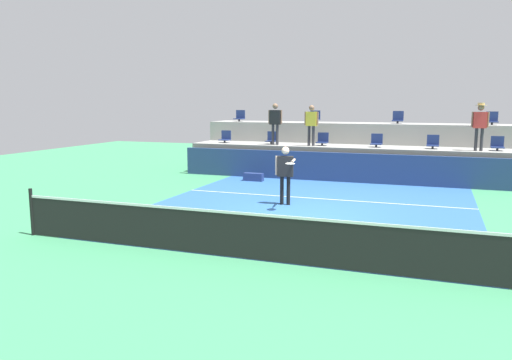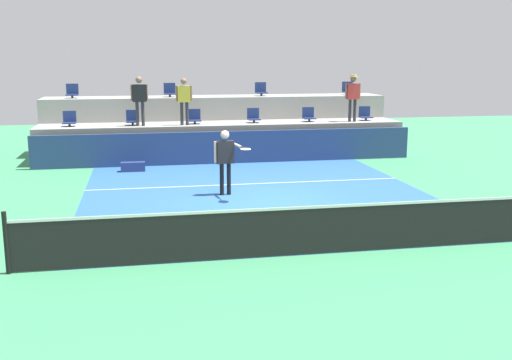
% 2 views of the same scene
% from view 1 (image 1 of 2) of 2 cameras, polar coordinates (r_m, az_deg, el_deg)
% --- Properties ---
extents(ground_plane, '(40.00, 40.00, 0.00)m').
position_cam_1_polar(ground_plane, '(13.27, 5.22, -4.06)').
color(ground_plane, '#388456').
extents(court_inner_paint, '(9.00, 10.00, 0.01)m').
position_cam_1_polar(court_inner_paint, '(14.22, 6.25, -3.19)').
color(court_inner_paint, '#285693').
rests_on(court_inner_paint, ground_plane).
extents(court_service_line, '(9.00, 0.06, 0.00)m').
position_cam_1_polar(court_service_line, '(15.56, 7.48, -2.15)').
color(court_service_line, white).
rests_on(court_service_line, ground_plane).
extents(tennis_net, '(10.48, 0.08, 1.07)m').
position_cam_1_polar(tennis_net, '(9.45, -0.98, -6.25)').
color(tennis_net, black).
rests_on(tennis_net, ground_plane).
extents(sponsor_backboard, '(13.00, 0.16, 1.10)m').
position_cam_1_polar(sponsor_backboard, '(18.96, 9.88, 1.44)').
color(sponsor_backboard, navy).
rests_on(sponsor_backboard, ground_plane).
extents(seating_tier_lower, '(13.00, 1.80, 1.25)m').
position_cam_1_polar(seating_tier_lower, '(20.22, 10.54, 2.10)').
color(seating_tier_lower, gray).
rests_on(seating_tier_lower, ground_plane).
extents(seating_tier_upper, '(13.00, 1.80, 2.10)m').
position_cam_1_polar(seating_tier_upper, '(21.95, 11.35, 3.72)').
color(seating_tier_upper, gray).
rests_on(seating_tier_upper, ground_plane).
extents(stadium_chair_lower_far_left, '(0.44, 0.40, 0.52)m').
position_cam_1_polar(stadium_chair_lower_far_left, '(21.59, -3.54, 4.89)').
color(stadium_chair_lower_far_left, '#2D2D33').
rests_on(stadium_chair_lower_far_left, seating_tier_lower).
extents(stadium_chair_lower_left, '(0.44, 0.40, 0.52)m').
position_cam_1_polar(stadium_chair_lower_left, '(20.84, 1.83, 4.76)').
color(stadium_chair_lower_left, '#2D2D33').
rests_on(stadium_chair_lower_left, seating_tier_lower).
extents(stadium_chair_lower_mid_left, '(0.44, 0.40, 0.52)m').
position_cam_1_polar(stadium_chair_lower_mid_left, '(20.27, 7.67, 4.57)').
color(stadium_chair_lower_mid_left, '#2D2D33').
rests_on(stadium_chair_lower_mid_left, seating_tier_lower).
extents(stadium_chair_lower_mid_right, '(0.44, 0.40, 0.52)m').
position_cam_1_polar(stadium_chair_lower_mid_right, '(19.93, 13.69, 4.32)').
color(stadium_chair_lower_mid_right, '#2D2D33').
rests_on(stadium_chair_lower_mid_right, seating_tier_lower).
extents(stadium_chair_lower_right, '(0.44, 0.40, 0.52)m').
position_cam_1_polar(stadium_chair_lower_right, '(19.81, 19.67, 4.03)').
color(stadium_chair_lower_right, '#2D2D33').
rests_on(stadium_chair_lower_right, seating_tier_lower).
extents(stadium_chair_lower_far_right, '(0.44, 0.40, 0.52)m').
position_cam_1_polar(stadium_chair_lower_far_right, '(19.92, 26.01, 3.67)').
color(stadium_chair_lower_far_right, '#2D2D33').
rests_on(stadium_chair_lower_far_right, seating_tier_lower).
extents(stadium_chair_upper_far_left, '(0.44, 0.40, 0.52)m').
position_cam_1_polar(stadium_chair_upper_far_left, '(23.23, -1.87, 7.29)').
color(stadium_chair_upper_far_left, '#2D2D33').
rests_on(stadium_chair_upper_far_left, seating_tier_upper).
extents(stadium_chair_upper_left, '(0.44, 0.40, 0.52)m').
position_cam_1_polar(stadium_chair_upper_left, '(22.15, 6.78, 7.15)').
color(stadium_chair_upper_left, '#2D2D33').
rests_on(stadium_chair_upper_left, seating_tier_upper).
extents(stadium_chair_upper_right, '(0.44, 0.40, 0.52)m').
position_cam_1_polar(stadium_chair_upper_right, '(21.62, 16.00, 6.83)').
color(stadium_chair_upper_right, '#2D2D33').
rests_on(stadium_chair_upper_right, seating_tier_upper).
extents(stadium_chair_upper_far_right, '(0.44, 0.40, 0.52)m').
position_cam_1_polar(stadium_chair_upper_far_right, '(21.66, 25.50, 6.31)').
color(stadium_chair_upper_far_right, '#2D2D33').
rests_on(stadium_chair_upper_far_right, seating_tier_upper).
extents(tennis_player, '(0.84, 1.17, 1.71)m').
position_cam_1_polar(tennis_player, '(14.39, 3.40, 1.21)').
color(tennis_player, black).
rests_on(tennis_player, ground_plane).
extents(spectator_in_grey, '(0.59, 0.23, 1.68)m').
position_cam_1_polar(spectator_in_grey, '(20.35, 2.22, 6.92)').
color(spectator_in_grey, '#2D2D33').
rests_on(spectator_in_grey, seating_tier_lower).
extents(spectator_leaning_on_rail, '(0.57, 0.23, 1.62)m').
position_cam_1_polar(spectator_leaning_on_rail, '(19.94, 6.39, 6.69)').
color(spectator_leaning_on_rail, '#2D2D33').
rests_on(spectator_leaning_on_rail, seating_tier_lower).
extents(spectator_with_hat, '(0.58, 0.41, 1.71)m').
position_cam_1_polar(spectator_with_hat, '(19.43, 24.36, 6.13)').
color(spectator_with_hat, '#2D2D33').
rests_on(spectator_with_hat, seating_tier_lower).
extents(tennis_ball, '(0.07, 0.07, 0.07)m').
position_cam_1_polar(tennis_ball, '(10.09, 6.90, -4.66)').
color(tennis_ball, '#CCE033').
extents(equipment_bag, '(0.76, 0.28, 0.30)m').
position_cam_1_polar(equipment_bag, '(18.95, -0.30, 0.35)').
color(equipment_bag, navy).
rests_on(equipment_bag, ground_plane).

